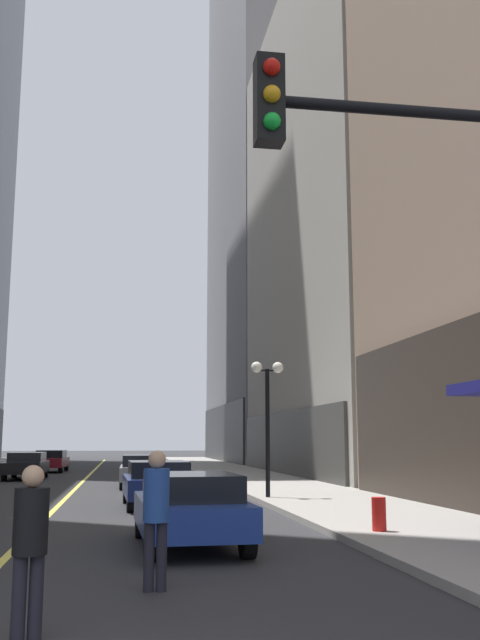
{
  "coord_description": "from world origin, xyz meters",
  "views": [
    {
      "loc": [
        1.89,
        -4.24,
        1.91
      ],
      "look_at": [
        7.2,
        29.18,
        7.59
      ],
      "focal_mm": 40.35,
      "sensor_mm": 36.0,
      "label": 1
    }
  ],
  "objects_px": {
    "pedestrian_in_blue_hoodie": "(156,508)",
    "car_navy": "(157,482)",
    "street_lamp_right_mid": "(267,398)",
    "fire_hydrant_right": "(379,518)",
    "car_black": "(26,465)",
    "pedestrian_in_black_coat": "(30,538)",
    "car_grey": "(141,470)",
    "car_maroon": "(51,460)",
    "car_blue": "(190,507)"
  },
  "relations": [
    {
      "from": "car_blue",
      "to": "car_maroon",
      "type": "height_order",
      "value": "same"
    },
    {
      "from": "car_navy",
      "to": "street_lamp_right_mid",
      "type": "xyz_separation_m",
      "value": [
        3.53,
        1.28,
        2.54
      ]
    },
    {
      "from": "car_navy",
      "to": "fire_hydrant_right",
      "type": "bearing_deg",
      "value": -61.69
    },
    {
      "from": "car_navy",
      "to": "pedestrian_in_blue_hoodie",
      "type": "bearing_deg",
      "value": -92.66
    },
    {
      "from": "fire_hydrant_right",
      "to": "street_lamp_right_mid",
      "type": "bearing_deg",
      "value": 93.27
    },
    {
      "from": "car_black",
      "to": "fire_hydrant_right",
      "type": "relative_size",
      "value": 6.0
    },
    {
      "from": "car_blue",
      "to": "pedestrian_in_black_coat",
      "type": "distance_m",
      "value": 6.25
    },
    {
      "from": "car_black",
      "to": "car_blue",
      "type": "bearing_deg",
      "value": -76.17
    },
    {
      "from": "car_maroon",
      "to": "pedestrian_in_blue_hoodie",
      "type": "xyz_separation_m",
      "value": [
        4.84,
        -36.35,
        0.33
      ]
    },
    {
      "from": "car_blue",
      "to": "fire_hydrant_right",
      "type": "relative_size",
      "value": 5.33
    },
    {
      "from": "car_maroon",
      "to": "pedestrian_in_blue_hoodie",
      "type": "distance_m",
      "value": 36.67
    },
    {
      "from": "car_grey",
      "to": "street_lamp_right_mid",
      "type": "relative_size",
      "value": 0.99
    },
    {
      "from": "car_grey",
      "to": "car_maroon",
      "type": "height_order",
      "value": "same"
    },
    {
      "from": "fire_hydrant_right",
      "to": "pedestrian_in_black_coat",
      "type": "bearing_deg",
      "value": -132.25
    },
    {
      "from": "car_navy",
      "to": "pedestrian_in_black_coat",
      "type": "bearing_deg",
      "value": -97.61
    },
    {
      "from": "car_maroon",
      "to": "pedestrian_in_black_coat",
      "type": "distance_m",
      "value": 38.69
    },
    {
      "from": "car_navy",
      "to": "car_maroon",
      "type": "bearing_deg",
      "value": 102.37
    },
    {
      "from": "car_black",
      "to": "pedestrian_in_blue_hoodie",
      "type": "bearing_deg",
      "value": -79.45
    },
    {
      "from": "fire_hydrant_right",
      "to": "car_black",
      "type": "bearing_deg",
      "value": 112.4
    },
    {
      "from": "car_blue",
      "to": "street_lamp_right_mid",
      "type": "height_order",
      "value": "street_lamp_right_mid"
    },
    {
      "from": "car_black",
      "to": "street_lamp_right_mid",
      "type": "bearing_deg",
      "value": -58.27
    },
    {
      "from": "pedestrian_in_blue_hoodie",
      "to": "street_lamp_right_mid",
      "type": "height_order",
      "value": "street_lamp_right_mid"
    },
    {
      "from": "car_blue",
      "to": "car_grey",
      "type": "relative_size",
      "value": 0.97
    },
    {
      "from": "car_grey",
      "to": "pedestrian_in_blue_hoodie",
      "type": "height_order",
      "value": "pedestrian_in_blue_hoodie"
    },
    {
      "from": "street_lamp_right_mid",
      "to": "fire_hydrant_right",
      "type": "xyz_separation_m",
      "value": [
        0.5,
        -8.76,
        -2.86
      ]
    },
    {
      "from": "car_maroon",
      "to": "pedestrian_in_black_coat",
      "type": "relative_size",
      "value": 2.58
    },
    {
      "from": "pedestrian_in_black_coat",
      "to": "street_lamp_right_mid",
      "type": "bearing_deg",
      "value": 70.5
    },
    {
      "from": "pedestrian_in_black_coat",
      "to": "fire_hydrant_right",
      "type": "height_order",
      "value": "pedestrian_in_black_coat"
    },
    {
      "from": "car_grey",
      "to": "fire_hydrant_right",
      "type": "xyz_separation_m",
      "value": [
        4.29,
        -16.47,
        -0.32
      ]
    },
    {
      "from": "car_navy",
      "to": "street_lamp_right_mid",
      "type": "height_order",
      "value": "street_lamp_right_mid"
    },
    {
      "from": "pedestrian_in_blue_hoodie",
      "to": "car_navy",
      "type": "bearing_deg",
      "value": 87.34
    },
    {
      "from": "pedestrian_in_blue_hoodie",
      "to": "fire_hydrant_right",
      "type": "bearing_deg",
      "value": 43.32
    },
    {
      "from": "car_maroon",
      "to": "street_lamp_right_mid",
      "type": "relative_size",
      "value": 0.97
    },
    {
      "from": "fire_hydrant_right",
      "to": "pedestrian_in_blue_hoodie",
      "type": "bearing_deg",
      "value": -136.68
    },
    {
      "from": "car_blue",
      "to": "pedestrian_in_black_coat",
      "type": "relative_size",
      "value": 2.55
    },
    {
      "from": "street_lamp_right_mid",
      "to": "fire_hydrant_right",
      "type": "relative_size",
      "value": 5.54
    },
    {
      "from": "car_blue",
      "to": "pedestrian_in_black_coat",
      "type": "xyz_separation_m",
      "value": [
        -2.09,
        -5.88,
        0.25
      ]
    },
    {
      "from": "car_black",
      "to": "pedestrian_in_black_coat",
      "type": "relative_size",
      "value": 2.87
    },
    {
      "from": "car_black",
      "to": "pedestrian_in_blue_hoodie",
      "type": "relative_size",
      "value": 2.69
    },
    {
      "from": "pedestrian_in_blue_hoodie",
      "to": "fire_hydrant_right",
      "type": "height_order",
      "value": "pedestrian_in_blue_hoodie"
    },
    {
      "from": "street_lamp_right_mid",
      "to": "car_black",
      "type": "bearing_deg",
      "value": 121.73
    },
    {
      "from": "street_lamp_right_mid",
      "to": "car_maroon",
      "type": "bearing_deg",
      "value": 110.97
    },
    {
      "from": "pedestrian_in_blue_hoodie",
      "to": "street_lamp_right_mid",
      "type": "xyz_separation_m",
      "value": [
        4.08,
        13.08,
        2.21
      ]
    },
    {
      "from": "car_maroon",
      "to": "street_lamp_right_mid",
      "type": "distance_m",
      "value": 25.05
    },
    {
      "from": "car_black",
      "to": "fire_hydrant_right",
      "type": "height_order",
      "value": "car_black"
    },
    {
      "from": "pedestrian_in_blue_hoodie",
      "to": "pedestrian_in_black_coat",
      "type": "bearing_deg",
      "value": -121.25
    },
    {
      "from": "car_maroon",
      "to": "car_grey",
      "type": "bearing_deg",
      "value": -71.78
    },
    {
      "from": "pedestrian_in_black_coat",
      "to": "car_navy",
      "type": "bearing_deg",
      "value": 82.39
    },
    {
      "from": "car_grey",
      "to": "car_maroon",
      "type": "xyz_separation_m",
      "value": [
        -5.12,
        15.57,
        0.0
      ]
    },
    {
      "from": "car_maroon",
      "to": "fire_hydrant_right",
      "type": "height_order",
      "value": "car_maroon"
    }
  ]
}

